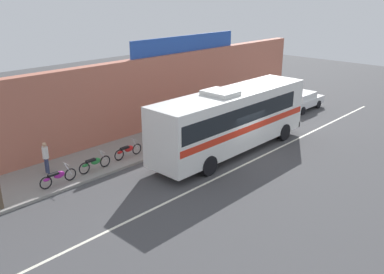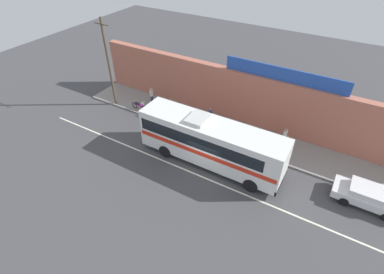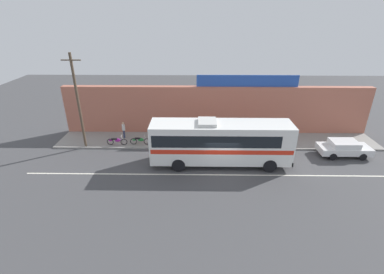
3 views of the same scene
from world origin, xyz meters
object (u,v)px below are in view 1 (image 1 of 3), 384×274
at_px(pedestrian_by_curb, 46,155).
at_px(motorcycle_black, 58,177).
at_px(pedestrian_near_shop, 216,104).
at_px(parked_car, 301,100).
at_px(motorcycle_red, 94,163).
at_px(pedestrian_far_left, 151,126).
at_px(motorcycle_purple, 128,150).
at_px(intercity_bus, 231,118).

bearing_deg(pedestrian_by_curb, motorcycle_black, -100.94).
bearing_deg(pedestrian_near_shop, parked_car, -26.39).
distance_m(parked_car, motorcycle_red, 17.91).
relative_size(parked_car, pedestrian_far_left, 2.59).
height_order(pedestrian_by_curb, pedestrian_near_shop, pedestrian_by_curb).
bearing_deg(motorcycle_black, pedestrian_near_shop, 7.30).
height_order(motorcycle_red, pedestrian_far_left, pedestrian_far_left).
xyz_separation_m(motorcycle_red, motorcycle_purple, (2.24, 0.15, 0.00)).
xyz_separation_m(parked_car, motorcycle_red, (-17.84, 1.59, -0.17)).
bearing_deg(intercity_bus, pedestrian_by_curb, 152.30).
bearing_deg(motorcycle_black, intercity_bus, -18.42).
relative_size(motorcycle_black, pedestrian_by_curb, 1.15).
bearing_deg(parked_car, intercity_bus, -171.62).
height_order(parked_car, motorcycle_purple, parked_car).
distance_m(parked_car, motorcycle_purple, 15.69).
bearing_deg(motorcycle_red, pedestrian_near_shop, 7.99).
bearing_deg(pedestrian_by_curb, motorcycle_purple, -17.93).
bearing_deg(motorcycle_red, pedestrian_far_left, 14.09).
bearing_deg(pedestrian_far_left, motorcycle_black, -169.05).
bearing_deg(intercity_bus, motorcycle_black, 161.58).
bearing_deg(pedestrian_far_left, pedestrian_near_shop, 3.36).
bearing_deg(pedestrian_by_curb, motorcycle_red, -39.09).
distance_m(motorcycle_red, pedestrian_near_shop, 11.53).
bearing_deg(pedestrian_far_left, parked_car, -12.19).
bearing_deg(parked_car, pedestrian_by_curb, 171.16).
bearing_deg(pedestrian_near_shop, pedestrian_by_curb, -179.41).
height_order(motorcycle_black, pedestrian_near_shop, pedestrian_near_shop).
xyz_separation_m(intercity_bus, motorcycle_purple, (-4.80, 3.34, -1.50)).
relative_size(parked_car, pedestrian_by_curb, 2.60).
bearing_deg(motorcycle_red, pedestrian_by_curb, 140.91).
relative_size(intercity_bus, parked_car, 2.59).
distance_m(motorcycle_black, pedestrian_by_curb, 1.71).
relative_size(motorcycle_red, pedestrian_by_curb, 1.13).
xyz_separation_m(parked_car, pedestrian_far_left, (-13.00, 2.81, 0.36)).
xyz_separation_m(motorcycle_red, pedestrian_near_shop, (11.40, 1.60, 0.51)).
xyz_separation_m(motorcycle_black, pedestrian_far_left, (6.95, 1.35, 0.53)).
bearing_deg(parked_car, pedestrian_near_shop, 153.61).
height_order(intercity_bus, pedestrian_near_shop, intercity_bus).
height_order(intercity_bus, pedestrian_by_curb, intercity_bus).
relative_size(intercity_bus, motorcycle_purple, 6.00).
relative_size(intercity_bus, motorcycle_red, 5.93).
height_order(intercity_bus, motorcycle_red, intercity_bus).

